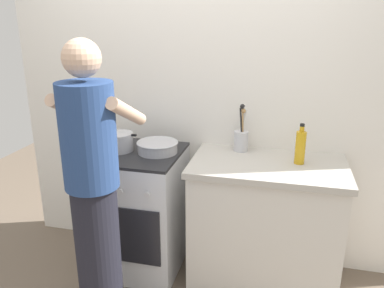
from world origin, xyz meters
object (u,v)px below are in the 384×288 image
object	(u,v)px
oil_bottle	(300,147)
stove_range	(140,210)
utensil_crock	(241,138)
mixing_bowl	(158,146)
person	(94,192)
pot	(118,142)

from	to	relation	value
oil_bottle	stove_range	bearing A→B (deg)	-177.52
utensil_crock	oil_bottle	world-z (taller)	utensil_crock
stove_range	mixing_bowl	xyz separation A→B (m)	(0.14, 0.03, 0.49)
utensil_crock	person	bearing A→B (deg)	-132.48
stove_range	utensil_crock	xyz separation A→B (m)	(0.70, 0.21, 0.54)
pot	utensil_crock	world-z (taller)	utensil_crock
pot	person	bearing A→B (deg)	-79.49
oil_bottle	person	size ratio (longest dim) A/B	0.15
utensil_crock	stove_range	bearing A→B (deg)	-163.53
utensil_crock	oil_bottle	distance (m)	0.43
stove_range	mixing_bowl	size ratio (longest dim) A/B	3.11
mixing_bowl	person	bearing A→B (deg)	-105.45
stove_range	pot	world-z (taller)	pot
pot	stove_range	bearing A→B (deg)	-1.43
mixing_bowl	utensil_crock	distance (m)	0.58
utensil_crock	oil_bottle	bearing A→B (deg)	-21.86
mixing_bowl	person	distance (m)	0.65
stove_range	pot	bearing A→B (deg)	178.57
stove_range	mixing_bowl	world-z (taller)	mixing_bowl
stove_range	utensil_crock	world-z (taller)	utensil_crock
pot	mixing_bowl	distance (m)	0.28
stove_range	person	world-z (taller)	person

